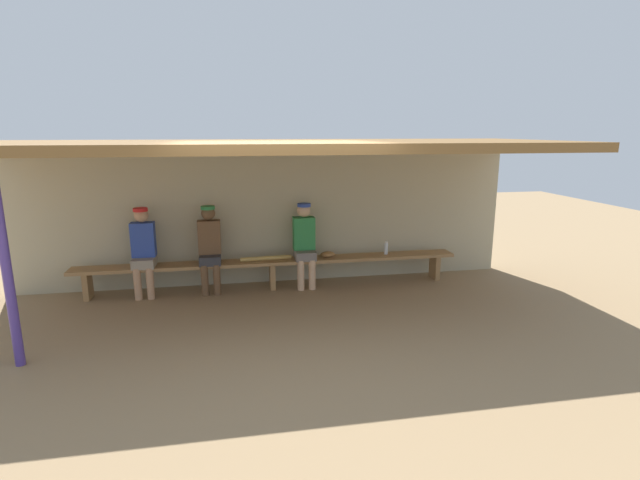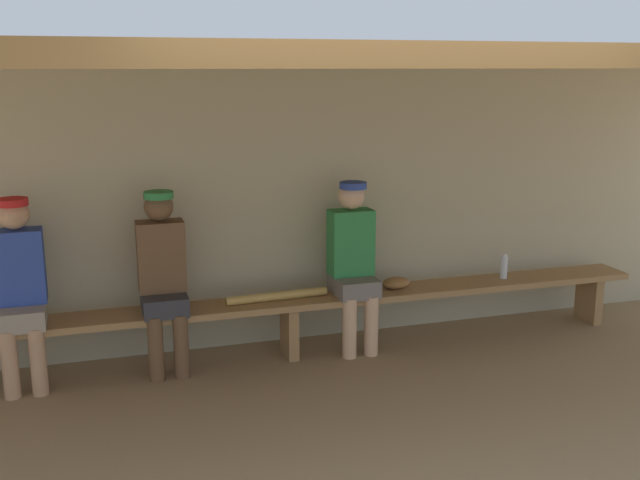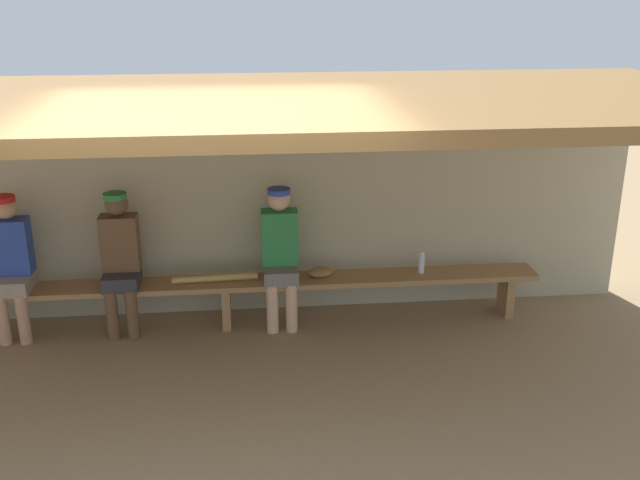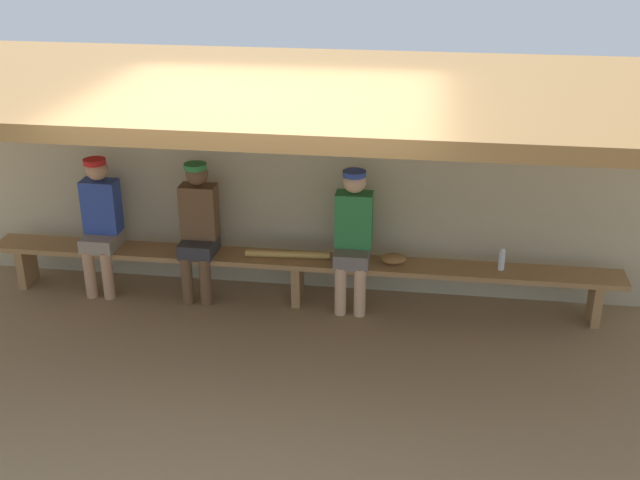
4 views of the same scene
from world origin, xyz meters
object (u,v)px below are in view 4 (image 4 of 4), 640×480
object	(u,v)px
baseball_glove_worn	(393,259)
player_middle	(353,233)
baseball_bat	(288,254)
bench	(298,265)
player_with_sunglasses	(100,219)
water_bottle_blue	(502,259)
player_in_red	(198,225)

from	to	relation	value
baseball_glove_worn	player_middle	bearing A→B (deg)	-4.39
player_middle	baseball_bat	size ratio (longest dim) A/B	1.68
bench	baseball_glove_worn	bearing A→B (deg)	1.30
bench	player_with_sunglasses	xyz separation A→B (m)	(-1.92, 0.00, 0.36)
water_bottle_blue	bench	bearing A→B (deg)	-179.37
player_middle	baseball_glove_worn	bearing A→B (deg)	2.56
water_bottle_blue	baseball_bat	size ratio (longest dim) A/B	0.27
player_in_red	baseball_bat	distance (m)	0.89
baseball_bat	player_in_red	bearing A→B (deg)	176.46
player_in_red	water_bottle_blue	bearing A→B (deg)	0.35
baseball_glove_worn	player_in_red	bearing A→B (deg)	-6.42
player_with_sunglasses	water_bottle_blue	world-z (taller)	player_with_sunglasses
bench	baseball_bat	world-z (taller)	baseball_bat
bench	baseball_bat	size ratio (longest dim) A/B	7.48
player_in_red	baseball_bat	world-z (taller)	player_in_red
player_with_sunglasses	baseball_glove_worn	world-z (taller)	player_with_sunglasses
player_with_sunglasses	baseball_bat	xyz separation A→B (m)	(1.82, -0.00, -0.25)
bench	baseball_glove_worn	world-z (taller)	baseball_glove_worn
baseball_bat	player_with_sunglasses	bearing A→B (deg)	176.59
player_with_sunglasses	baseball_glove_worn	distance (m)	2.83
player_with_sunglasses	baseball_glove_worn	size ratio (longest dim) A/B	5.60
bench	player_middle	size ratio (longest dim) A/B	4.46
baseball_bat	player_middle	bearing A→B (deg)	-2.97
baseball_glove_worn	bench	bearing A→B (deg)	-5.65
player_in_red	player_with_sunglasses	world-z (taller)	same
bench	baseball_glove_worn	xyz separation A→B (m)	(0.90, 0.02, 0.12)
player_in_red	baseball_glove_worn	world-z (taller)	player_in_red
water_bottle_blue	baseball_bat	bearing A→B (deg)	-179.40
player_in_red	player_with_sunglasses	distance (m)	0.97
bench	player_in_red	xyz separation A→B (m)	(-0.95, 0.00, 0.36)
player_in_red	baseball_bat	xyz separation A→B (m)	(0.85, -0.00, -0.25)
player_in_red	water_bottle_blue	xyz separation A→B (m)	(2.83, 0.02, -0.18)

